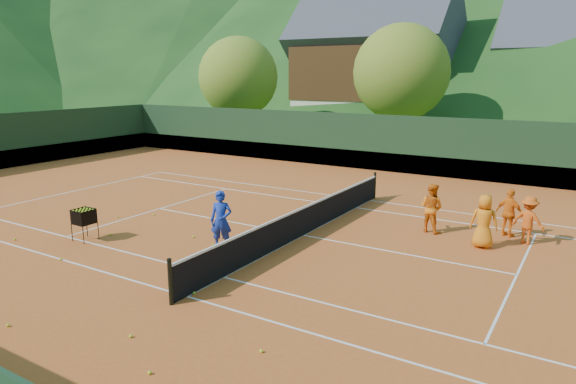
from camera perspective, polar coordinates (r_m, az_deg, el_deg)
The scene contains 28 objects.
ground at distance 16.64m, azimuth 1.71°, elevation -4.89°, with size 400.00×400.00×0.00m, color #30571B.
clay_court at distance 16.63m, azimuth 1.71°, elevation -4.86°, with size 40.00×24.00×0.02m, color #AD4D1C.
coach at distance 15.21m, azimuth -7.44°, elevation -3.16°, with size 0.65×0.42×1.77m, color #18319C.
student_a at distance 17.42m, azimuth 15.63°, elevation -1.69°, with size 0.80×0.62×1.64m, color orange.
student_b at distance 17.75m, azimuth 23.38°, elevation -2.17°, with size 0.91×0.38×1.55m, color orange.
student_c at distance 16.33m, azimuth 20.94°, elevation -3.05°, with size 0.80×0.52×1.63m, color orange.
student_d at distance 17.26m, azimuth 25.16°, elevation -2.85°, with size 0.96×0.55×1.49m, color #D85213.
tennis_ball_0 at distance 20.95m, azimuth -20.93°, elevation -1.84°, with size 0.07×0.07×0.07m, color #B7E426.
tennis_ball_1 at distance 19.52m, azimuth -14.69°, elevation -2.45°, with size 0.07×0.07×0.07m, color #B7E426.
tennis_ball_2 at distance 9.73m, azimuth -15.12°, elevation -18.82°, with size 0.07×0.07×0.07m, color #B7E426.
tennis_ball_3 at distance 19.63m, azimuth -18.45°, elevation -2.61°, with size 0.07×0.07×0.07m, color #B7E426.
tennis_ball_4 at distance 14.23m, azimuth -5.48°, elevation -7.87°, with size 0.07×0.07×0.07m, color #B7E426.
tennis_ball_6 at distance 10.05m, azimuth -2.98°, elevation -17.24°, with size 0.07×0.07×0.07m, color #B7E426.
tennis_ball_7 at distance 10.97m, azimuth -17.07°, elevation -15.06°, with size 0.07×0.07×0.07m, color #B7E426.
tennis_ball_8 at distance 16.63m, azimuth -10.47°, elevation -4.92°, with size 0.07×0.07×0.07m, color #B7E426.
tennis_ball_9 at distance 12.55m, azimuth -10.38°, elevation -10.99°, with size 0.07×0.07×0.07m, color #B7E426.
tennis_ball_11 at distance 15.79m, azimuth -23.93°, elevation -6.84°, with size 0.07×0.07×0.07m, color #B7E426.
tennis_ball_12 at distance 12.35m, azimuth -28.68°, elevation -12.86°, with size 0.07×0.07×0.07m, color #B7E426.
tennis_ball_14 at distance 17.55m, azimuth -19.18°, elevation -4.49°, with size 0.07×0.07×0.07m, color #B7E426.
tennis_ball_15 at distance 18.25m, azimuth -28.07°, elevation -4.66°, with size 0.07×0.07×0.07m, color #B7E426.
tennis_ball_17 at distance 15.80m, azimuth -8.34°, elevation -5.80°, with size 0.07×0.07×0.07m, color #B7E426.
court_lines at distance 16.63m, azimuth 1.71°, elevation -4.82°, with size 23.83×11.03×0.00m.
tennis_net at distance 16.48m, azimuth 1.72°, elevation -3.17°, with size 0.10×12.07×1.10m.
perimeter_fence at distance 16.29m, azimuth 1.74°, elevation -0.64°, with size 40.40×24.24×3.00m.
ball_hopper at distance 17.15m, azimuth -21.74°, elevation -2.62°, with size 0.57×0.57×1.00m.
chalet_left at distance 47.25m, azimuth 9.60°, elevation 13.48°, with size 13.80×9.93×12.92m.
tree_a at distance 39.71m, azimuth -5.52°, elevation 12.59°, with size 6.00×6.00×7.88m.
tree_b at distance 35.77m, azimuth 12.50°, elevation 12.84°, with size 6.40×6.40×8.40m.
Camera 1 is at (7.86, -13.75, 5.11)m, focal length 32.00 mm.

